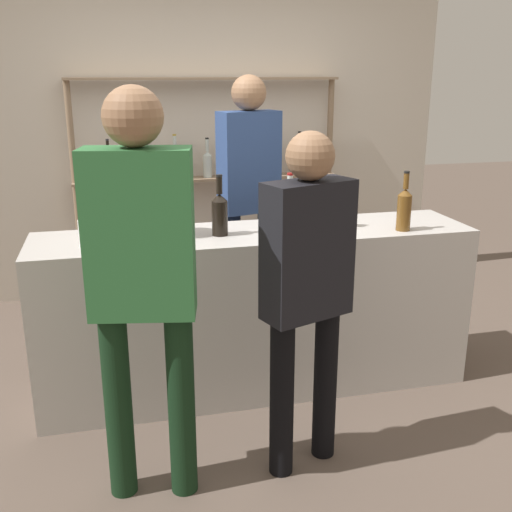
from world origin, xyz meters
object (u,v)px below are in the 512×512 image
at_px(cork_jar, 92,233).
at_px(counter_bottle_0, 220,213).
at_px(counter_bottle_1, 290,210).
at_px(counter_bottle_2, 404,208).
at_px(ice_bucket, 167,216).
at_px(customer_left, 142,269).
at_px(wine_glass, 352,208).
at_px(customer_center, 307,280).
at_px(server_behind_counter, 249,182).

bearing_deg(cork_jar, counter_bottle_0, 5.38).
xyz_separation_m(counter_bottle_1, counter_bottle_2, (0.65, -0.08, -0.01)).
xyz_separation_m(ice_bucket, customer_left, (-0.19, -0.88, -0.01)).
height_order(wine_glass, customer_left, customer_left).
xyz_separation_m(counter_bottle_2, customer_left, (-1.51, -0.67, -0.03)).
xyz_separation_m(counter_bottle_1, ice_bucket, (-0.67, 0.13, -0.02)).
relative_size(counter_bottle_0, ice_bucket, 1.42).
distance_m(counter_bottle_0, wine_glass, 0.78).
bearing_deg(counter_bottle_1, cork_jar, -179.84).
bearing_deg(customer_center, ice_bucket, 12.71).
bearing_deg(cork_jar, customer_center, -37.38).
bearing_deg(wine_glass, ice_bucket, 177.18).
xyz_separation_m(counter_bottle_0, customer_center, (0.25, -0.78, -0.14)).
height_order(server_behind_counter, customer_left, server_behind_counter).
relative_size(customer_center, customer_left, 0.89).
bearing_deg(server_behind_counter, customer_left, -41.16).
distance_m(wine_glass, cork_jar, 1.47).
xyz_separation_m(ice_bucket, customer_center, (0.53, -0.84, -0.13)).
relative_size(counter_bottle_0, customer_left, 0.19).
bearing_deg(counter_bottle_0, counter_bottle_1, -9.15).
distance_m(counter_bottle_1, customer_left, 1.14).
distance_m(counter_bottle_1, server_behind_counter, 0.95).
relative_size(server_behind_counter, customer_left, 1.02).
height_order(cork_jar, customer_left, customer_left).
xyz_separation_m(counter_bottle_0, ice_bucket, (-0.28, 0.06, -0.02)).
bearing_deg(server_behind_counter, cork_jar, -62.76).
bearing_deg(counter_bottle_2, server_behind_counter, 122.77).
distance_m(counter_bottle_1, counter_bottle_2, 0.66).
distance_m(counter_bottle_0, cork_jar, 0.69).
relative_size(counter_bottle_1, server_behind_counter, 0.19).
bearing_deg(customer_center, cork_jar, 33.00).
xyz_separation_m(counter_bottle_0, wine_glass, (0.78, 0.01, -0.02)).
bearing_deg(ice_bucket, customer_center, -57.67).
xyz_separation_m(ice_bucket, server_behind_counter, (0.66, 0.83, 0.01)).
relative_size(counter_bottle_1, customer_center, 0.21).
height_order(counter_bottle_0, counter_bottle_1, counter_bottle_1).
relative_size(counter_bottle_0, wine_glass, 2.14).
bearing_deg(cork_jar, ice_bucket, 17.77).
xyz_separation_m(customer_center, server_behind_counter, (0.12, 1.67, 0.14)).
distance_m(counter_bottle_0, counter_bottle_1, 0.39).
xyz_separation_m(counter_bottle_2, cork_jar, (-1.72, 0.08, -0.06)).
relative_size(ice_bucket, customer_center, 0.15).
distance_m(ice_bucket, cork_jar, 0.42).
distance_m(counter_bottle_0, customer_center, 0.83).
distance_m(cork_jar, server_behind_counter, 1.43).
bearing_deg(wine_glass, counter_bottle_1, -169.61).
distance_m(counter_bottle_1, cork_jar, 1.07).
height_order(counter_bottle_0, cork_jar, counter_bottle_0).
distance_m(cork_jar, customer_center, 1.18).
height_order(counter_bottle_2, wine_glass, counter_bottle_2).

